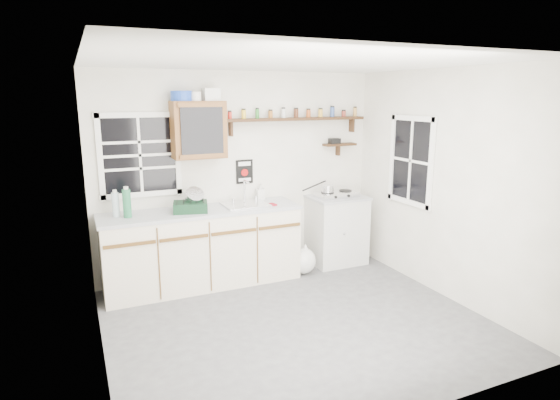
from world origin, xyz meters
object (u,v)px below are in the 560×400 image
(right_cabinet, at_px, (336,229))
(dish_rack, at_px, (192,204))
(main_cabinet, at_px, (203,247))
(spice_shelf, at_px, (296,118))
(upper_cabinet, at_px, (199,130))
(hotplate, at_px, (336,194))

(right_cabinet, height_order, dish_rack, dish_rack)
(main_cabinet, relative_size, dish_rack, 5.34)
(main_cabinet, bearing_deg, right_cabinet, 0.79)
(spice_shelf, bearing_deg, main_cabinet, -170.81)
(main_cabinet, relative_size, spice_shelf, 1.21)
(right_cabinet, distance_m, spice_shelf, 1.57)
(upper_cabinet, height_order, spice_shelf, upper_cabinet)
(main_cabinet, relative_size, hotplate, 4.21)
(dish_rack, bearing_deg, main_cabinet, 33.94)
(right_cabinet, bearing_deg, hotplate, -144.86)
(hotplate, bearing_deg, spice_shelf, 156.28)
(dish_rack, xyz_separation_m, hotplate, (1.93, 0.05, -0.06))
(right_cabinet, distance_m, hotplate, 0.49)
(right_cabinet, bearing_deg, upper_cabinet, 176.24)
(main_cabinet, xyz_separation_m, hotplate, (1.81, 0.01, 0.48))
(main_cabinet, bearing_deg, spice_shelf, 9.19)
(dish_rack, bearing_deg, spice_shelf, 23.92)
(right_cabinet, xyz_separation_m, hotplate, (-0.03, -0.02, 0.49))
(main_cabinet, distance_m, hotplate, 1.87)
(dish_rack, bearing_deg, right_cabinet, 15.82)
(right_cabinet, distance_m, upper_cabinet, 2.26)
(main_cabinet, bearing_deg, upper_cabinet, 76.32)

